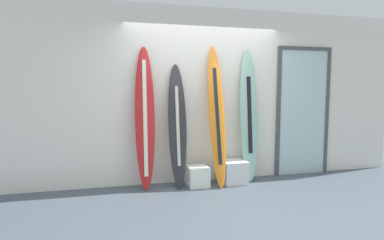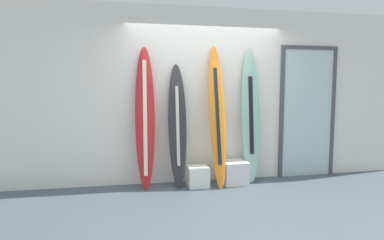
{
  "view_description": "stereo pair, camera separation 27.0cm",
  "coord_description": "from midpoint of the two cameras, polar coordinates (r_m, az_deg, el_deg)",
  "views": [
    {
      "loc": [
        -1.41,
        -3.65,
        1.49
      ],
      "look_at": [
        -0.26,
        0.95,
        1.03
      ],
      "focal_mm": 29.16,
      "sensor_mm": 36.0,
      "label": 1
    },
    {
      "loc": [
        -1.14,
        -3.71,
        1.49
      ],
      "look_at": [
        -0.26,
        0.95,
        1.03
      ],
      "focal_mm": 29.16,
      "sensor_mm": 36.0,
      "label": 2
    }
  ],
  "objects": [
    {
      "name": "glass_door",
      "position": [
        5.77,
        18.37,
        1.83
      ],
      "size": [
        1.02,
        0.06,
        2.23
      ],
      "color": "silver",
      "rests_on": "ground"
    },
    {
      "name": "display_block_left",
      "position": [
        4.91,
        -0.53,
        -10.28
      ],
      "size": [
        0.32,
        0.32,
        0.31
      ],
      "color": "white",
      "rests_on": "ground"
    },
    {
      "name": "surfboard_sunset",
      "position": [
        4.83,
        2.97,
        0.65
      ],
      "size": [
        0.26,
        0.53,
        2.19
      ],
      "color": "orange",
      "rests_on": "ground"
    },
    {
      "name": "surfboard_charcoal",
      "position": [
        4.77,
        -4.3,
        -1.05
      ],
      "size": [
        0.29,
        0.39,
        1.89
      ],
      "color": "#29292D",
      "rests_on": "ground"
    },
    {
      "name": "surfboard_crimson",
      "position": [
        4.73,
        -10.23,
        0.37
      ],
      "size": [
        0.31,
        0.35,
        2.15
      ],
      "color": "red",
      "rests_on": "ground"
    },
    {
      "name": "surfboard_seafoam",
      "position": [
        5.14,
        8.88,
        0.94
      ],
      "size": [
        0.31,
        0.31,
        2.17
      ],
      "color": "#8DC0AA",
      "rests_on": "ground"
    },
    {
      "name": "ground",
      "position": [
        4.18,
        4.9,
        -15.7
      ],
      "size": [
        8.0,
        8.0,
        0.04
      ],
      "primitive_type": "cube",
      "color": "#444F58"
    },
    {
      "name": "wall_back",
      "position": [
        5.14,
        0.32,
        4.51
      ],
      "size": [
        7.2,
        0.2,
        2.8
      ],
      "primitive_type": "cube",
      "color": "white",
      "rests_on": "ground"
    },
    {
      "name": "display_block_center",
      "position": [
        5.1,
        6.04,
        -9.4
      ],
      "size": [
        0.39,
        0.39,
        0.36
      ],
      "color": "silver",
      "rests_on": "ground"
    }
  ]
}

